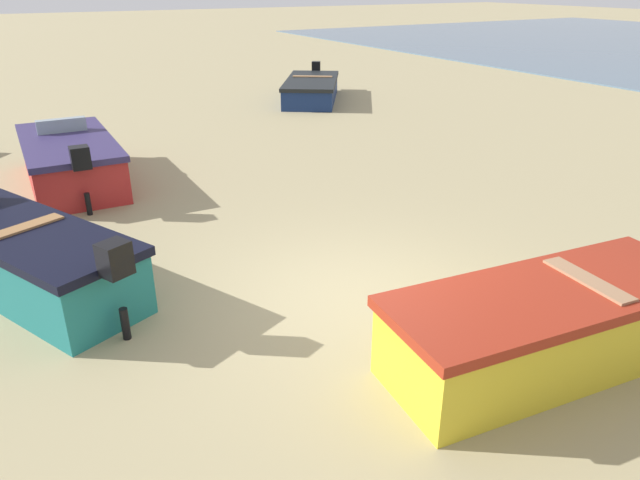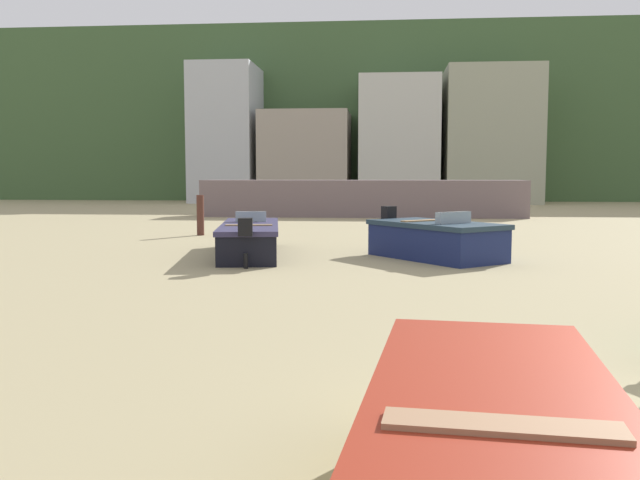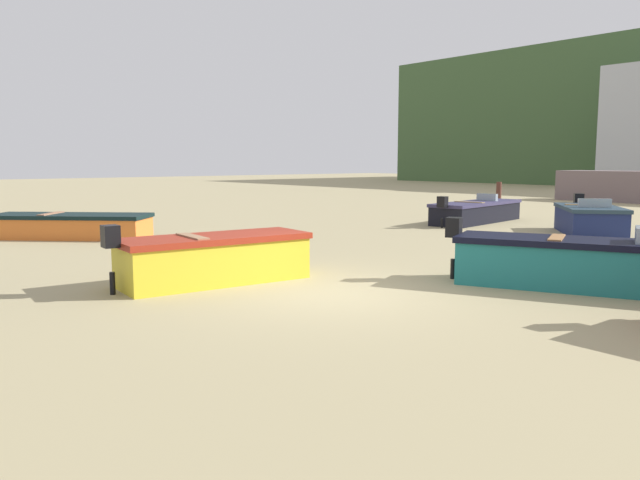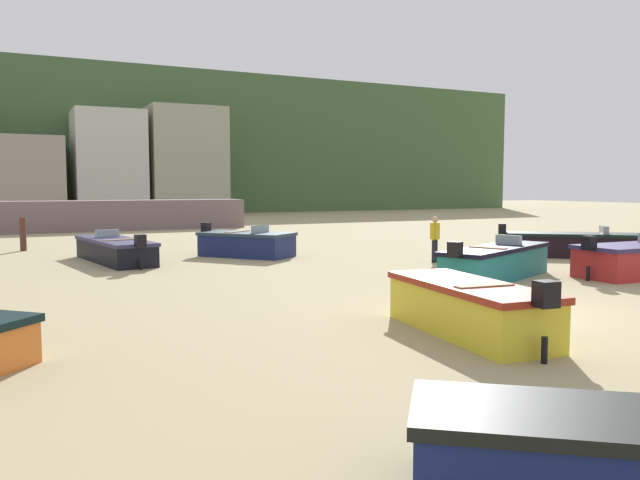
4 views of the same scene
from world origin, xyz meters
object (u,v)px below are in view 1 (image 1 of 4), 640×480
(boat_teal_2, at_px, (8,249))
(boat_red_7, at_px, (71,161))
(boat_navy_0, at_px, (312,89))
(boat_yellow_1, at_px, (550,326))

(boat_teal_2, xyz_separation_m, boat_red_7, (4.16, -1.43, 0.01))
(boat_red_7, bearing_deg, boat_teal_2, -107.97)
(boat_navy_0, xyz_separation_m, boat_red_7, (-5.62, 8.80, 0.11))
(boat_yellow_1, bearing_deg, boat_red_7, 26.87)
(boat_navy_0, height_order, boat_teal_2, boat_teal_2)
(boat_yellow_1, bearing_deg, boat_navy_0, -13.59)
(boat_yellow_1, height_order, boat_teal_2, same)
(boat_yellow_1, xyz_separation_m, boat_teal_2, (5.12, 5.04, 0.00))
(boat_yellow_1, distance_m, boat_teal_2, 7.18)
(boat_navy_0, bearing_deg, boat_yellow_1, 104.23)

